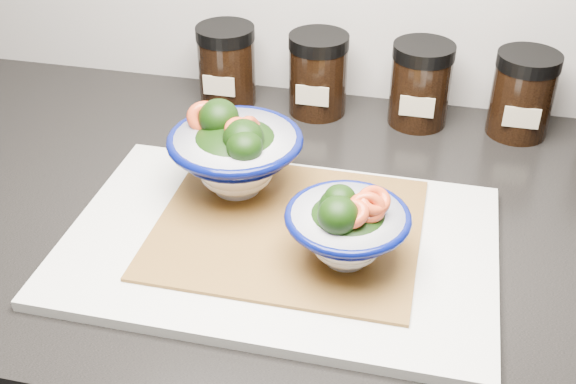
% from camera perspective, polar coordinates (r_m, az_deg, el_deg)
% --- Properties ---
extents(countertop, '(3.50, 0.60, 0.04)m').
position_cam_1_polar(countertop, '(0.82, 12.05, -4.00)').
color(countertop, black).
rests_on(countertop, cabinet).
extents(cutting_board, '(0.45, 0.30, 0.01)m').
position_cam_1_polar(cutting_board, '(0.76, -0.68, -4.12)').
color(cutting_board, beige).
rests_on(cutting_board, countertop).
extents(bamboo_mat, '(0.28, 0.24, 0.00)m').
position_cam_1_polar(bamboo_mat, '(0.77, -0.00, -2.81)').
color(bamboo_mat, olive).
rests_on(bamboo_mat, cutting_board).
extents(bowl_left, '(0.15, 0.15, 0.10)m').
position_cam_1_polar(bowl_left, '(0.81, -4.16, 3.12)').
color(bowl_left, white).
rests_on(bowl_left, bamboo_mat).
extents(bowl_right, '(0.12, 0.12, 0.09)m').
position_cam_1_polar(bowl_right, '(0.71, 4.67, -2.84)').
color(bowl_right, white).
rests_on(bowl_right, bamboo_mat).
extents(spice_jar_a, '(0.08, 0.08, 0.11)m').
position_cam_1_polar(spice_jar_a, '(1.03, -4.87, 9.97)').
color(spice_jar_a, black).
rests_on(spice_jar_a, countertop).
extents(spice_jar_b, '(0.08, 0.08, 0.11)m').
position_cam_1_polar(spice_jar_b, '(1.00, 2.39, 9.29)').
color(spice_jar_b, black).
rests_on(spice_jar_b, countertop).
extents(spice_jar_c, '(0.08, 0.08, 0.11)m').
position_cam_1_polar(spice_jar_c, '(0.99, 10.42, 8.38)').
color(spice_jar_c, black).
rests_on(spice_jar_c, countertop).
extents(spice_jar_d, '(0.08, 0.08, 0.11)m').
position_cam_1_polar(spice_jar_d, '(1.00, 18.04, 7.35)').
color(spice_jar_d, black).
rests_on(spice_jar_d, countertop).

